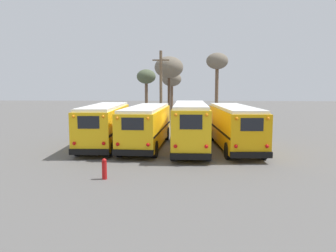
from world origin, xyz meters
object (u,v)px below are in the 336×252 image
school_bus_0 (105,124)px  school_bus_2 (190,125)px  school_bus_1 (146,125)px  bare_tree_3 (217,64)px  fire_hydrant (104,169)px  school_bus_3 (234,126)px  bare_tree_1 (172,80)px  bare_tree_0 (169,68)px  bare_tree_2 (146,78)px  utility_pole (161,89)px

school_bus_0 → school_bus_2: school_bus_2 is taller
school_bus_1 → bare_tree_3: 17.86m
school_bus_0 → bare_tree_3: size_ratio=1.16×
bare_tree_3 → fire_hydrant: bearing=-107.8°
school_bus_1 → fire_hydrant: (-1.09, -8.60, -1.16)m
school_bus_0 → school_bus_3: school_bus_0 is taller
bare_tree_1 → bare_tree_3: (5.58, -5.20, 1.84)m
bare_tree_0 → bare_tree_1: 5.02m
school_bus_1 → bare_tree_2: (-2.55, 22.32, 4.03)m
school_bus_3 → bare_tree_0: size_ratio=1.23×
bare_tree_2 → bare_tree_3: 11.51m
bare_tree_1 → bare_tree_2: bearing=157.6°
bare_tree_1 → school_bus_0: bearing=-101.9°
bare_tree_0 → fire_hydrant: bare_tree_0 is taller
school_bus_1 → bare_tree_0: size_ratio=1.22×
bare_tree_3 → bare_tree_1: bearing=137.0°
school_bus_2 → bare_tree_1: bearing=95.6°
utility_pole → bare_tree_3: 8.08m
bare_tree_1 → bare_tree_2: (-3.65, 1.51, 0.35)m
school_bus_0 → fire_hydrant: bearing=-76.6°
school_bus_3 → school_bus_1: bearing=177.5°
school_bus_1 → fire_hydrant: school_bus_1 is taller
bare_tree_2 → school_bus_2: bearing=-76.0°
school_bus_1 → school_bus_3: bearing=-2.5°
bare_tree_2 → fire_hydrant: 31.39m
utility_pole → school_bus_1: bearing=-91.3°
school_bus_0 → school_bus_1: school_bus_0 is taller
school_bus_2 → bare_tree_1: 22.03m
school_bus_0 → utility_pole: 12.15m
school_bus_1 → fire_hydrant: 8.75m
school_bus_3 → utility_pole: 13.68m
school_bus_2 → school_bus_3: school_bus_2 is taller
bare_tree_0 → bare_tree_1: (0.17, 4.82, -1.39)m
school_bus_1 → bare_tree_0: (0.94, 16.00, 5.07)m
bare_tree_2 → bare_tree_1: bearing=-22.4°
school_bus_0 → bare_tree_2: bare_tree_2 is taller
bare_tree_2 → school_bus_3: bearing=-68.3°
school_bus_3 → bare_tree_3: size_ratio=1.17×
school_bus_2 → fire_hydrant: school_bus_2 is taller
utility_pole → bare_tree_2: (-2.82, 10.67, 1.41)m
school_bus_0 → utility_pole: size_ratio=1.19×
bare_tree_0 → bare_tree_3: (5.75, -0.39, 0.45)m
school_bus_1 → bare_tree_3: size_ratio=1.17×
school_bus_0 → school_bus_3: bearing=-3.5°
school_bus_3 → bare_tree_1: (-5.33, 21.09, 3.66)m
school_bus_1 → school_bus_2: school_bus_2 is taller
utility_pole → bare_tree_1: utility_pole is taller
school_bus_1 → school_bus_3: school_bus_3 is taller
school_bus_1 → utility_pole: (0.27, 11.65, 2.62)m
school_bus_3 → bare_tree_0: 17.91m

